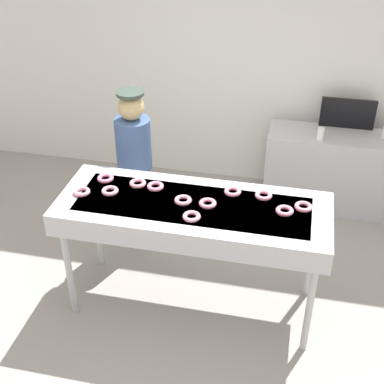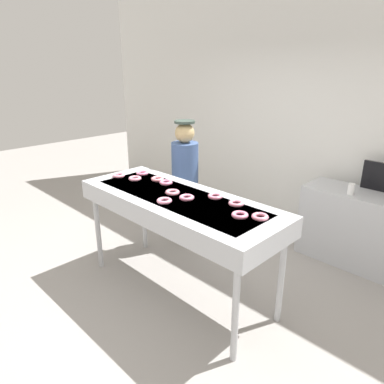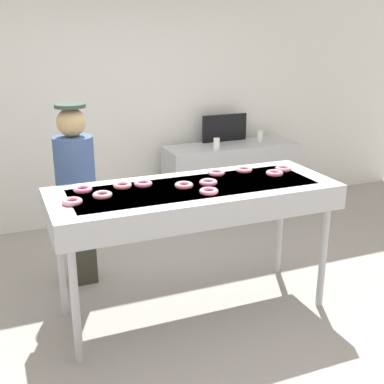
# 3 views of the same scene
# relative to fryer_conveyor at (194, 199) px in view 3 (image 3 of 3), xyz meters

# --- Properties ---
(ground_plane) EXTENTS (16.00, 16.00, 0.00)m
(ground_plane) POSITION_rel_fryer_conveyor_xyz_m (0.00, 0.00, -0.95)
(ground_plane) COLOR #9E9993
(back_wall) EXTENTS (8.00, 0.12, 3.36)m
(back_wall) POSITION_rel_fryer_conveyor_xyz_m (0.00, 2.29, 0.73)
(back_wall) COLOR white
(back_wall) RESTS_ON ground
(fryer_conveyor) EXTENTS (2.16, 0.81, 1.05)m
(fryer_conveyor) POSITION_rel_fryer_conveyor_xyz_m (0.00, 0.00, 0.00)
(fryer_conveyor) COLOR #B7BABF
(fryer_conveyor) RESTS_ON ground
(strawberry_donut_0) EXTENTS (0.18, 0.18, 0.03)m
(strawberry_donut_0) POSITION_rel_fryer_conveyor_xyz_m (0.12, 0.01, 0.11)
(strawberry_donut_0) COLOR pink
(strawberry_donut_0) RESTS_ON fryer_conveyor
(strawberry_donut_1) EXTENTS (0.18, 0.18, 0.03)m
(strawberry_donut_1) POSITION_rel_fryer_conveyor_xyz_m (0.03, -0.19, 0.11)
(strawberry_donut_1) COLOR pink
(strawberry_donut_1) RESTS_ON fryer_conveyor
(strawberry_donut_2) EXTENTS (0.19, 0.19, 0.03)m
(strawberry_donut_2) POSITION_rel_fryer_conveyor_xyz_m (-0.80, 0.19, 0.11)
(strawberry_donut_2) COLOR pink
(strawberry_donut_2) RESTS_ON fryer_conveyor
(strawberry_donut_3) EXTENTS (0.18, 0.18, 0.03)m
(strawberry_donut_3) POSITION_rel_fryer_conveyor_xyz_m (0.28, 0.22, 0.11)
(strawberry_donut_3) COLOR pink
(strawberry_donut_3) RESTS_ON fryer_conveyor
(strawberry_donut_4) EXTENTS (0.19, 0.19, 0.03)m
(strawberry_donut_4) POSITION_rel_fryer_conveyor_xyz_m (0.71, 0.03, 0.11)
(strawberry_donut_4) COLOR pink
(strawberry_donut_4) RESTS_ON fryer_conveyor
(strawberry_donut_5) EXTENTS (0.16, 0.16, 0.03)m
(strawberry_donut_5) POSITION_rel_fryer_conveyor_xyz_m (-0.91, -0.05, 0.11)
(strawberry_donut_5) COLOR pink
(strawberry_donut_5) RESTS_ON fryer_conveyor
(strawberry_donut_6) EXTENTS (0.15, 0.15, 0.03)m
(strawberry_donut_6) POSITION_rel_fryer_conveyor_xyz_m (-0.69, 0.02, 0.11)
(strawberry_donut_6) COLOR pink
(strawberry_donut_6) RESTS_ON fryer_conveyor
(strawberry_donut_7) EXTENTS (0.19, 0.19, 0.03)m
(strawberry_donut_7) POSITION_rel_fryer_conveyor_xyz_m (-0.08, 0.01, 0.11)
(strawberry_donut_7) COLOR pink
(strawberry_donut_7) RESTS_ON fryer_conveyor
(strawberry_donut_8) EXTENTS (0.19, 0.19, 0.03)m
(strawberry_donut_8) POSITION_rel_fryer_conveyor_xyz_m (-0.35, 0.16, 0.11)
(strawberry_donut_8) COLOR pink
(strawberry_donut_8) RESTS_ON fryer_conveyor
(strawberry_donut_9) EXTENTS (0.17, 0.17, 0.03)m
(strawberry_donut_9) POSITION_rel_fryer_conveyor_xyz_m (0.85, 0.12, 0.11)
(strawberry_donut_9) COLOR pink
(strawberry_donut_9) RESTS_ON fryer_conveyor
(strawberry_donut_10) EXTENTS (0.17, 0.17, 0.03)m
(strawberry_donut_10) POSITION_rel_fryer_conveyor_xyz_m (0.53, 0.22, 0.11)
(strawberry_donut_10) COLOR pink
(strawberry_donut_10) RESTS_ON fryer_conveyor
(strawberry_donut_11) EXTENTS (0.15, 0.15, 0.03)m
(strawberry_donut_11) POSITION_rel_fryer_conveyor_xyz_m (-0.51, 0.17, 0.11)
(strawberry_donut_11) COLOR pink
(strawberry_donut_11) RESTS_ON fryer_conveyor
(worker_baker) EXTENTS (0.33, 0.33, 1.60)m
(worker_baker) POSITION_rel_fryer_conveyor_xyz_m (-0.75, 0.82, -0.04)
(worker_baker) COLOR #343527
(worker_baker) RESTS_ON ground
(prep_counter) EXTENTS (1.59, 0.51, 0.88)m
(prep_counter) POSITION_rel_fryer_conveyor_xyz_m (1.24, 1.84, -0.51)
(prep_counter) COLOR #B7BABF
(prep_counter) RESTS_ON ground
(paper_cup_0) EXTENTS (0.07, 0.07, 0.13)m
(paper_cup_0) POSITION_rel_fryer_conveyor_xyz_m (1.63, 1.87, -0.01)
(paper_cup_0) COLOR white
(paper_cup_0) RESTS_ON prep_counter
(paper_cup_1) EXTENTS (0.07, 0.07, 0.13)m
(paper_cup_1) POSITION_rel_fryer_conveyor_xyz_m (0.97, 1.70, -0.01)
(paper_cup_1) COLOR white
(paper_cup_1) RESTS_ON prep_counter
(menu_display) EXTENTS (0.57, 0.04, 0.32)m
(menu_display) POSITION_rel_fryer_conveyor_xyz_m (1.24, 2.04, 0.09)
(menu_display) COLOR black
(menu_display) RESTS_ON prep_counter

